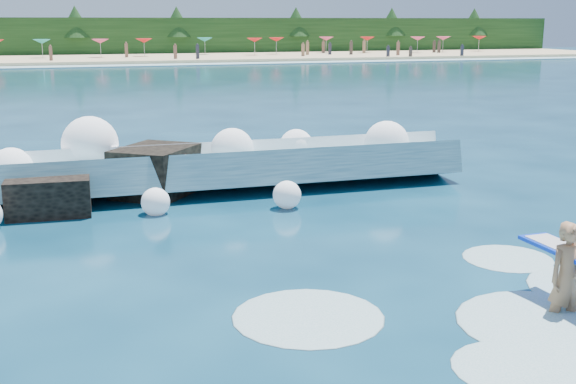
% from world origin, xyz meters
% --- Properties ---
extents(ground, '(200.00, 200.00, 0.00)m').
position_xyz_m(ground, '(0.00, 0.00, 0.00)').
color(ground, '#082B40').
rests_on(ground, ground).
extents(beach, '(140.00, 20.00, 0.40)m').
position_xyz_m(beach, '(0.00, 78.00, 0.20)').
color(beach, tan).
rests_on(beach, ground).
extents(wet_band, '(140.00, 5.00, 0.08)m').
position_xyz_m(wet_band, '(0.00, 67.00, 0.04)').
color(wet_band, silver).
rests_on(wet_band, ground).
extents(treeline, '(140.00, 4.00, 5.00)m').
position_xyz_m(treeline, '(0.00, 88.00, 2.50)').
color(treeline, black).
rests_on(treeline, ground).
extents(breaking_wave, '(18.45, 2.85, 1.59)m').
position_xyz_m(breaking_wave, '(-1.17, 7.89, 0.56)').
color(breaking_wave, '#336A80').
rests_on(breaking_wave, ground).
extents(rock_cluster, '(8.60, 3.35, 1.49)m').
position_xyz_m(rock_cluster, '(-3.44, 7.25, 0.47)').
color(rock_cluster, black).
rests_on(rock_cluster, ground).
extents(surfer_with_board, '(0.93, 2.95, 1.80)m').
position_xyz_m(surfer_with_board, '(4.69, -2.43, 0.67)').
color(surfer_with_board, '#AA764F').
rests_on(surfer_with_board, ground).
extents(wave_spray, '(15.71, 4.43, 2.18)m').
position_xyz_m(wave_spray, '(-1.42, 7.76, 1.08)').
color(wave_spray, white).
rests_on(wave_spray, ground).
extents(surf_foam, '(8.75, 5.72, 0.14)m').
position_xyz_m(surf_foam, '(4.12, -2.08, 0.00)').
color(surf_foam, silver).
rests_on(surf_foam, ground).
extents(beach_umbrellas, '(112.91, 6.77, 0.50)m').
position_xyz_m(beach_umbrellas, '(-0.07, 79.72, 2.25)').
color(beach_umbrellas, '#CB3B64').
rests_on(beach_umbrellas, ground).
extents(beachgoers, '(100.75, 10.59, 1.91)m').
position_xyz_m(beachgoers, '(-6.31, 75.12, 1.09)').
color(beachgoers, '#3F332D').
rests_on(beachgoers, ground).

